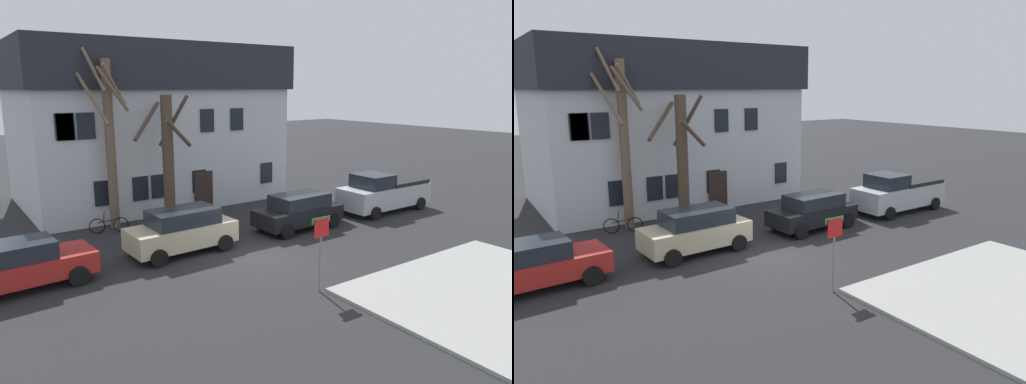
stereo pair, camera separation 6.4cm
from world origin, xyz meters
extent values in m
plane|color=#262628|center=(0.00, 0.00, 0.00)|extent=(120.00, 120.00, 0.00)
cube|color=silver|center=(0.53, 12.32, 3.20)|extent=(13.90, 8.98, 6.40)
cube|color=#23262D|center=(0.53, 12.32, 7.60)|extent=(14.40, 9.48, 2.40)
cube|color=#2D231E|center=(1.74, 7.78, 1.05)|extent=(1.10, 0.12, 2.10)
cube|color=black|center=(-3.66, 7.79, 1.60)|extent=(0.80, 0.08, 1.20)
cube|color=black|center=(-1.79, 7.79, 1.60)|extent=(0.80, 0.08, 1.20)
cube|color=black|center=(-0.80, 7.79, 1.60)|extent=(0.80, 0.08, 1.20)
cube|color=black|center=(1.51, 7.79, 1.60)|extent=(0.80, 0.08, 1.20)
cube|color=black|center=(5.96, 7.79, 1.60)|extent=(0.80, 0.08, 1.20)
cube|color=black|center=(-5.15, 7.79, 4.80)|extent=(0.80, 0.08, 1.20)
cube|color=black|center=(-5.10, 7.79, 4.80)|extent=(0.80, 0.08, 1.20)
cube|color=black|center=(-4.21, 7.79, 4.80)|extent=(0.80, 0.08, 1.20)
cube|color=black|center=(2.07, 7.79, 4.80)|extent=(0.80, 0.08, 1.20)
cube|color=black|center=(3.93, 7.79, 4.80)|extent=(0.80, 0.08, 1.20)
cylinder|color=brown|center=(-3.34, 7.22, 3.88)|extent=(0.43, 0.43, 7.76)
cylinder|color=brown|center=(-4.11, 6.85, 6.03)|extent=(0.94, 1.72, 2.27)
cylinder|color=brown|center=(-3.28, 6.58, 6.43)|extent=(1.43, 0.27, 1.97)
cylinder|color=brown|center=(-3.94, 6.98, 7.26)|extent=(0.68, 1.37, 1.96)
cylinder|color=brown|center=(-3.17, 6.72, 6.62)|extent=(1.18, 0.52, 1.83)
cylinder|color=#4C3D2D|center=(-0.97, 6.17, 3.09)|extent=(0.54, 0.54, 6.19)
cylinder|color=#4C3D2D|center=(-0.41, 6.65, 4.94)|extent=(1.21, 1.37, 2.49)
cylinder|color=#4C3D2D|center=(-0.71, 5.48, 4.46)|extent=(1.55, 0.74, 1.39)
cylinder|color=#4C3D2D|center=(-1.60, 7.03, 4.96)|extent=(1.93, 1.47, 1.75)
cube|color=#AD231E|center=(-8.25, 1.97, 0.68)|extent=(4.74, 2.00, 0.73)
cube|color=#1E232B|center=(-8.25, 1.97, 1.34)|extent=(2.22, 1.66, 0.58)
cylinder|color=black|center=(-6.63, 1.18, 0.34)|extent=(0.69, 0.26, 0.68)
cylinder|color=black|center=(-6.72, 2.93, 0.34)|extent=(0.69, 0.26, 0.68)
cube|color=#C6B793|center=(-2.31, 2.22, 0.74)|extent=(4.37, 2.01, 0.85)
cube|color=#1E232B|center=(-2.22, 2.22, 1.48)|extent=(2.73, 1.73, 0.62)
cylinder|color=black|center=(-3.74, 1.24, 0.34)|extent=(0.69, 0.25, 0.68)
cylinder|color=black|center=(-3.81, 3.08, 0.34)|extent=(0.69, 0.25, 0.68)
cylinder|color=black|center=(-0.81, 1.36, 0.34)|extent=(0.69, 0.25, 0.68)
cylinder|color=black|center=(-0.88, 3.20, 0.34)|extent=(0.69, 0.25, 0.68)
cube|color=black|center=(3.63, 2.08, 0.68)|extent=(4.32, 2.00, 0.72)
cube|color=#1E232B|center=(3.72, 2.08, 1.35)|extent=(2.70, 1.71, 0.62)
cylinder|color=black|center=(2.23, 1.10, 0.34)|extent=(0.69, 0.25, 0.68)
cylinder|color=black|center=(2.15, 2.93, 0.34)|extent=(0.69, 0.25, 0.68)
cylinder|color=black|center=(5.12, 1.23, 0.34)|extent=(0.69, 0.25, 0.68)
cylinder|color=black|center=(5.04, 3.05, 0.34)|extent=(0.69, 0.25, 0.68)
cube|color=#B7BABF|center=(9.58, 2.03, 0.86)|extent=(5.33, 2.07, 1.07)
cube|color=#1E232B|center=(8.62, 2.03, 1.74)|extent=(1.71, 1.80, 0.70)
cube|color=black|center=(10.75, 2.04, 1.49)|extent=(2.78, 1.97, 0.20)
cylinder|color=black|center=(7.78, 1.01, 0.34)|extent=(0.68, 0.22, 0.68)
cylinder|color=black|center=(7.76, 3.04, 0.34)|extent=(0.68, 0.22, 0.68)
cylinder|color=black|center=(11.39, 1.03, 0.34)|extent=(0.68, 0.22, 0.68)
cylinder|color=black|center=(11.38, 3.06, 0.34)|extent=(0.68, 0.22, 0.68)
cylinder|color=slate|center=(-0.34, -3.78, 1.23)|extent=(0.07, 0.07, 2.47)
cube|color=red|center=(-0.34, -3.80, 2.17)|extent=(0.60, 0.03, 0.60)
cube|color=#1E8C38|center=(-0.34, -3.76, 2.42)|extent=(0.76, 0.02, 0.18)
torus|color=black|center=(-3.39, 6.30, 0.36)|extent=(0.68, 0.31, 0.71)
torus|color=black|center=(-4.35, 6.68, 0.36)|extent=(0.68, 0.31, 0.71)
cylinder|color=black|center=(-3.87, 6.49, 0.58)|extent=(0.94, 0.41, 0.19)
cylinder|color=black|center=(-4.06, 6.56, 0.81)|extent=(0.10, 0.07, 0.45)
camera|label=1|loc=(-10.33, -14.48, 6.52)|focal=33.46mm
camera|label=2|loc=(-10.27, -14.52, 6.52)|focal=33.46mm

